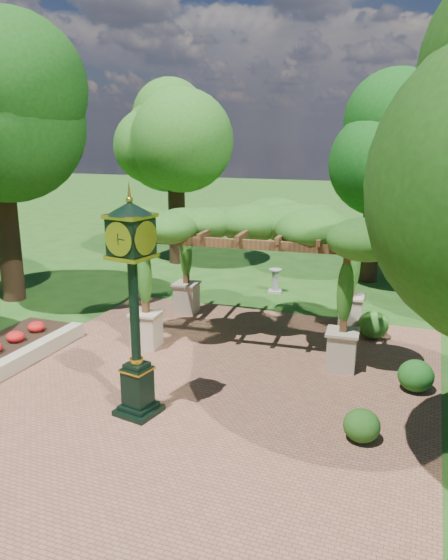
% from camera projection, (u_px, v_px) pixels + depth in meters
% --- Properties ---
extents(ground, '(120.00, 120.00, 0.00)m').
position_uv_depth(ground, '(181.00, 413.00, 11.17)').
color(ground, '#1E4714').
rests_on(ground, ground).
extents(brick_plaza, '(10.00, 12.00, 0.04)m').
position_uv_depth(brick_plaza, '(200.00, 391.00, 12.06)').
color(brick_plaza, brown).
rests_on(brick_plaza, ground).
extents(border_wall, '(0.35, 5.00, 0.40)m').
position_uv_depth(border_wall, '(17.00, 362.00, 13.15)').
color(border_wall, '#C6B793').
rests_on(border_wall, ground).
extents(pedestal_clock, '(1.00, 1.00, 4.38)m').
position_uv_depth(pedestal_clock, '(133.00, 291.00, 10.43)').
color(pedestal_clock, black).
rests_on(pedestal_clock, brick_plaza).
extents(pergola, '(6.17, 4.14, 3.72)m').
position_uv_depth(pergola, '(255.00, 230.00, 14.53)').
color(pergola, '#BDA88C').
rests_on(pergola, brick_plaza).
extents(sundial, '(0.55, 0.55, 0.87)m').
position_uv_depth(sundial, '(275.00, 282.00, 19.64)').
color(sundial, gray).
rests_on(sundial, ground).
extents(shrub_front, '(0.82, 0.82, 0.61)m').
position_uv_depth(shrub_front, '(362.00, 426.00, 10.01)').
color(shrub_front, '#225217').
rests_on(shrub_front, brick_plaza).
extents(shrub_mid, '(0.92, 0.92, 0.70)m').
position_uv_depth(shrub_mid, '(416.00, 376.00, 11.98)').
color(shrub_mid, '#1C5718').
rests_on(shrub_mid, brick_plaza).
extents(shrub_back, '(0.97, 0.97, 0.76)m').
position_uv_depth(shrub_back, '(373.00, 325.00, 15.11)').
color(shrub_back, '#2B611C').
rests_on(shrub_back, brick_plaza).
extents(tree_west_far, '(3.85, 3.85, 9.00)m').
position_uv_depth(tree_west_far, '(175.00, 119.00, 22.81)').
color(tree_west_far, black).
rests_on(tree_west_far, ground).
extents(tree_north, '(3.85, 3.85, 7.36)m').
position_uv_depth(tree_north, '(377.00, 148.00, 20.02)').
color(tree_north, '#321E14').
rests_on(tree_north, ground).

